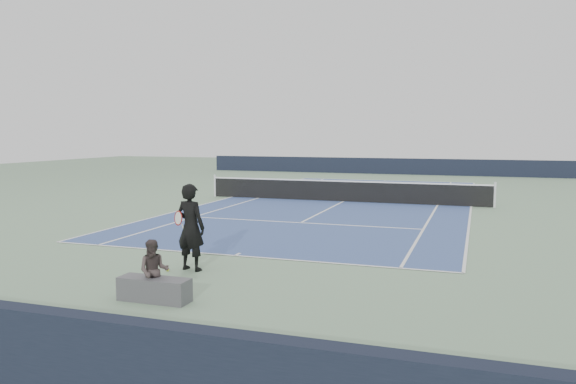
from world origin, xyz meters
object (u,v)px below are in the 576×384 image
(tennis_net, at_px, (344,191))
(tennis_player, at_px, (191,227))
(tennis_ball, at_px, (168,270))
(spectator_bench, at_px, (154,280))

(tennis_net, height_order, tennis_player, tennis_player)
(tennis_ball, xyz_separation_m, spectator_bench, (0.94, -2.03, 0.37))
(tennis_net, relative_size, tennis_ball, 186.84)
(tennis_net, bearing_deg, spectator_bench, -89.43)
(tennis_player, relative_size, tennis_ball, 28.42)
(tennis_net, distance_m, tennis_ball, 13.83)
(tennis_net, xyz_separation_m, spectator_bench, (0.16, -15.83, -0.10))
(tennis_ball, bearing_deg, spectator_bench, -65.14)
(spectator_bench, bearing_deg, tennis_player, 102.12)
(tennis_net, bearing_deg, tennis_player, -91.43)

